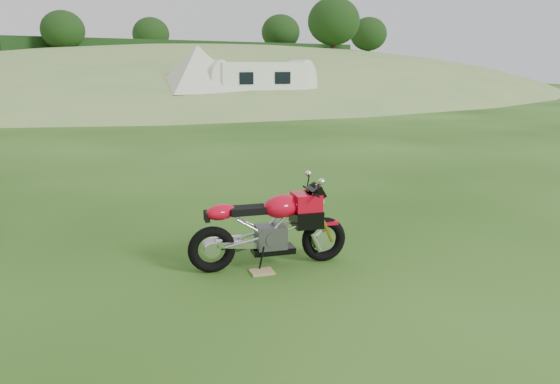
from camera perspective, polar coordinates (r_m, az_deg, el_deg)
ground at (r=6.52m, az=2.60°, el=-8.71°), size 120.00×120.00×0.00m
hillside at (r=52.65m, az=-7.13°, el=10.70°), size 80.00×64.00×8.00m
hedgerow at (r=52.65m, az=-7.13°, el=10.70°), size 36.00×1.20×8.60m
sport_motorcycle at (r=6.62m, az=-1.14°, el=-3.16°), size 1.92×1.18×1.13m
plywood_board at (r=6.60m, az=-1.90°, el=-8.33°), size 0.33×0.30×0.02m
tent_right at (r=27.01m, az=-8.51°, el=11.26°), size 4.02×4.02×2.97m
caravan at (r=27.50m, az=-2.15°, el=10.94°), size 5.81×3.98×2.49m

